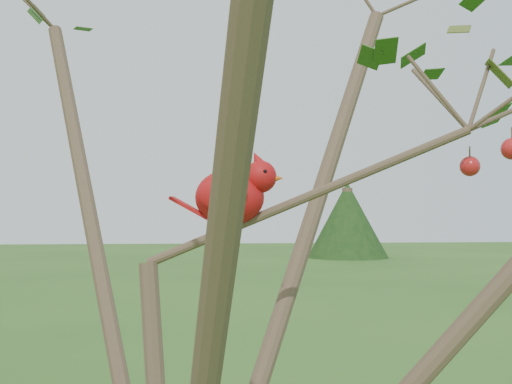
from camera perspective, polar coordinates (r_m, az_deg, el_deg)
crabapple_tree at (r=1.09m, az=-6.01°, el=2.24°), size 2.35×2.05×2.95m
cardinal at (r=1.20m, az=-2.02°, el=-0.22°), size 0.22×0.13×0.15m
distant_trees at (r=25.29m, az=-9.86°, el=-3.09°), size 37.35×11.64×3.35m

